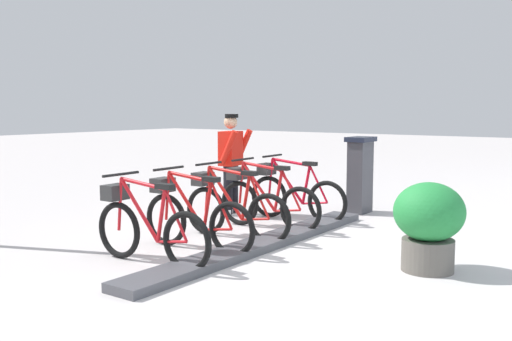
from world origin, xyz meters
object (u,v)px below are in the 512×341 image
payment_kiosk (360,174)px  bike_docked_2 (232,207)px  worker_near_rack (231,160)px  bike_docked_1 (265,200)px  planter_bush (429,222)px  bike_docked_4 (146,227)px  bike_docked_0 (293,193)px  bike_docked_3 (193,216)px

payment_kiosk → bike_docked_2: size_ratio=0.74×
bike_docked_2 → worker_near_rack: size_ratio=1.04×
bike_docked_1 → worker_near_rack: 1.33m
payment_kiosk → planter_bush: size_ratio=1.32×
bike_docked_1 → worker_near_rack: size_ratio=1.04×
bike_docked_1 → bike_docked_4: (0.00, 2.35, 0.00)m
bike_docked_0 → worker_near_rack: size_ratio=1.04×
bike_docked_0 → bike_docked_1: (0.00, 0.78, 0.00)m
bike_docked_4 → planter_bush: (-2.68, -1.58, 0.11)m
bike_docked_3 → bike_docked_4: same height
planter_bush → bike_docked_3: bearing=16.5°
payment_kiosk → bike_docked_0: payment_kiosk is taller
payment_kiosk → bike_docked_1: bearing=73.9°
payment_kiosk → bike_docked_4: (0.57, 4.33, -0.24)m
payment_kiosk → planter_bush: (-2.11, 2.75, -0.12)m
bike_docked_3 → bike_docked_0: bearing=-90.0°
bike_docked_0 → bike_docked_1: same height
worker_near_rack → bike_docked_1: bearing=151.1°
bike_docked_1 → planter_bush: size_ratio=1.77×
bike_docked_4 → planter_bush: bike_docked_4 is taller
worker_near_rack → payment_kiosk: bearing=-140.2°
bike_docked_1 → bike_docked_4: 2.35m
bike_docked_3 → planter_bush: 2.80m
bike_docked_2 → planter_bush: bike_docked_2 is taller
bike_docked_0 → bike_docked_3: 2.35m
bike_docked_0 → bike_docked_2: bearing=90.0°
bike_docked_0 → bike_docked_2: size_ratio=1.00×
planter_bush → bike_docked_4: bearing=30.4°
payment_kiosk → bike_docked_2: (0.57, 2.76, -0.24)m
bike_docked_0 → bike_docked_1: 0.78m
bike_docked_0 → bike_docked_4: same height
bike_docked_1 → bike_docked_4: bearing=90.0°
bike_docked_1 → bike_docked_4: size_ratio=1.00×
bike_docked_1 → bike_docked_3: bearing=90.0°
bike_docked_3 → bike_docked_4: size_ratio=1.00×
bike_docked_2 → bike_docked_3: size_ratio=1.00×
bike_docked_2 → bike_docked_3: (0.00, 0.78, 0.00)m
bike_docked_4 → bike_docked_0: bearing=-90.0°
bike_docked_1 → planter_bush: bearing=163.9°
payment_kiosk → bike_docked_2: payment_kiosk is taller
bike_docked_1 → planter_bush: (-2.68, 0.77, 0.11)m
bike_docked_1 → payment_kiosk: bearing=-106.1°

